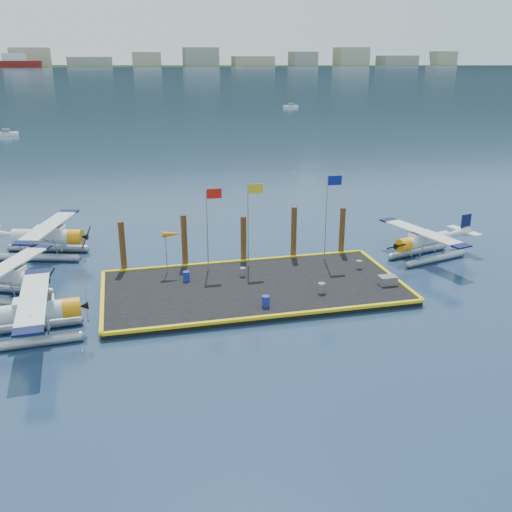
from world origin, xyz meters
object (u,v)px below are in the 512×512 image
(crate, at_px, (388,280))
(piling_0, at_px, (123,248))
(seaplane_c, at_px, (45,238))
(flagpole_blue, at_px, (329,205))
(drum_5, at_px, (243,272))
(piling_4, at_px, (342,232))
(drum_1, at_px, (322,288))
(flagpole_red, at_px, (210,217))
(drum_3, at_px, (266,301))
(drum_0, at_px, (186,276))
(piling_2, at_px, (244,241))
(piling_1, at_px, (184,242))
(seaplane_d, at_px, (425,243))
(drum_4, at_px, (359,265))
(flagpole_yellow, at_px, (251,213))
(windsock, at_px, (172,235))
(seaplane_a, at_px, (28,315))
(piling_3, at_px, (294,234))
(seaplane_b, at_px, (4,280))

(crate, height_order, piling_0, piling_0)
(seaplane_c, relative_size, flagpole_blue, 1.50)
(drum_5, bearing_deg, piling_4, 21.24)
(drum_1, xyz_separation_m, flagpole_red, (-6.38, 6.08, 3.66))
(drum_1, distance_m, drum_3, 4.29)
(drum_5, bearing_deg, drum_0, 179.76)
(seaplane_c, bearing_deg, piling_2, 86.44)
(piling_0, xyz_separation_m, piling_1, (4.50, 0.00, 0.10))
(seaplane_d, relative_size, drum_4, 14.64)
(crate, height_order, flagpole_red, flagpole_red)
(drum_4, height_order, drum_5, drum_5)
(piling_1, bearing_deg, drum_4, -17.81)
(flagpole_red, xyz_separation_m, flagpole_blue, (8.99, -0.00, 0.29))
(piling_4, bearing_deg, drum_3, -133.80)
(flagpole_yellow, bearing_deg, drum_1, -60.87)
(crate, distance_m, windsock, 15.35)
(drum_5, distance_m, piling_4, 9.54)
(windsock, bearing_deg, flagpole_yellow, 0.00)
(piling_2, relative_size, piling_4, 0.95)
(seaplane_a, bearing_deg, drum_3, 87.79)
(flagpole_red, xyz_separation_m, windsock, (-2.73, 0.00, -1.17))
(drum_3, bearing_deg, seaplane_c, 135.22)
(crate, relative_size, piling_2, 0.31)
(piling_3, bearing_deg, drum_0, -158.92)
(drum_0, relative_size, flagpole_blue, 0.10)
(drum_3, bearing_deg, drum_0, 128.12)
(piling_3, bearing_deg, piling_0, 180.00)
(seaplane_d, bearing_deg, windsock, 73.39)
(crate, xyz_separation_m, piling_3, (-4.50, 7.30, 1.45))
(drum_0, bearing_deg, seaplane_d, 3.71)
(flagpole_red, height_order, flagpole_yellow, flagpole_yellow)
(seaplane_b, bearing_deg, piling_4, 120.69)
(seaplane_b, relative_size, flagpole_yellow, 1.41)
(flagpole_red, distance_m, piling_1, 3.28)
(piling_0, distance_m, piling_3, 13.00)
(piling_1, bearing_deg, seaplane_d, -6.67)
(drum_1, distance_m, drum_4, 5.64)
(flagpole_red, xyz_separation_m, piling_4, (10.79, 1.60, -2.40))
(seaplane_a, xyz_separation_m, flagpole_red, (11.60, 7.61, 2.94))
(drum_1, bearing_deg, crate, 4.34)
(seaplane_b, relative_size, drum_3, 12.66)
(seaplane_a, height_order, drum_1, seaplane_a)
(flagpole_blue, xyz_separation_m, piling_4, (1.80, 1.60, -2.69))
(seaplane_c, height_order, flagpole_yellow, flagpole_yellow)
(drum_5, xyz_separation_m, piling_2, (0.81, 3.42, 1.20))
(seaplane_a, xyz_separation_m, seaplane_b, (-2.26, 6.26, -0.06))
(flagpole_blue, xyz_separation_m, windsock, (-11.72, 0.00, -1.46))
(drum_0, xyz_separation_m, crate, (13.33, -3.90, -0.04))
(seaplane_a, relative_size, seaplane_b, 1.07)
(drum_0, height_order, piling_3, piling_3)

